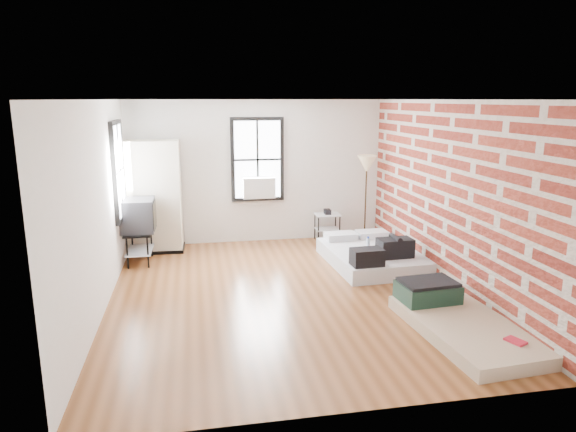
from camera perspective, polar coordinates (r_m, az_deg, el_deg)
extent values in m
plane|color=brown|center=(7.65, -0.43, -8.66)|extent=(6.00, 6.00, 0.00)
cube|color=silver|center=(10.18, -3.42, 4.91)|extent=(5.00, 0.01, 2.80)
cube|color=silver|center=(4.42, 6.41, -5.75)|extent=(5.00, 0.01, 2.80)
cube|color=silver|center=(7.25, -20.29, 0.88)|extent=(0.01, 6.00, 2.80)
cube|color=maroon|center=(8.07, 17.33, 2.24)|extent=(0.02, 6.00, 2.80)
cube|color=white|center=(7.12, -0.47, 12.82)|extent=(5.00, 6.00, 0.01)
cube|color=white|center=(10.10, -3.41, 6.27)|extent=(0.90, 0.02, 1.50)
cube|color=black|center=(10.07, -6.18, 6.20)|extent=(0.07, 0.08, 1.64)
cube|color=black|center=(10.19, -0.70, 6.35)|extent=(0.07, 0.08, 1.64)
cube|color=black|center=(10.06, -3.48, 10.73)|extent=(0.90, 0.08, 0.07)
cube|color=black|center=(10.24, -3.36, 1.92)|extent=(0.90, 0.08, 0.07)
cube|color=black|center=(10.09, -3.40, 6.27)|extent=(0.04, 0.02, 1.50)
cube|color=black|center=(10.09, -3.40, 6.27)|extent=(0.90, 0.02, 0.04)
cube|color=silver|center=(10.06, -3.28, 3.19)|extent=(0.62, 0.30, 0.40)
cube|color=white|center=(8.96, -18.24, 4.81)|extent=(0.02, 0.90, 1.50)
cube|color=black|center=(8.49, -18.79, 4.35)|extent=(0.08, 0.07, 1.64)
cube|color=black|center=(9.44, -17.98, 5.21)|extent=(0.08, 0.07, 1.64)
cube|color=black|center=(8.90, -18.72, 9.81)|extent=(0.08, 0.90, 0.07)
cube|color=black|center=(9.10, -18.02, -0.09)|extent=(0.08, 0.90, 0.07)
cube|color=black|center=(8.96, -18.17, 4.81)|extent=(0.02, 0.04, 1.50)
cube|color=black|center=(8.96, -18.17, 4.81)|extent=(0.02, 0.90, 0.04)
cube|color=silver|center=(9.06, 9.30, -4.50)|extent=(1.54, 2.02, 0.26)
cube|color=silver|center=(9.59, 5.88, -2.24)|extent=(0.58, 0.39, 0.12)
cube|color=silver|center=(9.81, 9.29, -2.00)|extent=(0.58, 0.39, 0.12)
cube|color=black|center=(8.66, 11.80, -3.48)|extent=(0.58, 0.36, 0.31)
cylinder|color=black|center=(8.61, 11.86, -2.36)|extent=(0.10, 0.36, 0.08)
cube|color=black|center=(8.15, 8.77, -4.53)|extent=(0.51, 0.33, 0.27)
cylinder|color=silver|center=(8.91, 8.87, -3.17)|extent=(0.07, 0.07, 0.23)
cylinder|color=#1837AB|center=(8.87, 8.90, -2.37)|extent=(0.04, 0.04, 0.03)
cube|color=tan|center=(6.75, 19.23, -11.72)|extent=(1.24, 2.13, 0.16)
cube|color=#152F25|center=(7.20, 15.25, -8.13)|extent=(0.80, 0.60, 0.24)
cube|color=black|center=(7.15, 15.32, -7.08)|extent=(0.75, 0.55, 0.04)
cube|color=#B51C30|center=(6.40, 23.96, -12.57)|extent=(0.21, 0.25, 0.03)
cube|color=black|center=(10.08, -14.44, -3.55)|extent=(1.08, 0.65, 0.06)
cube|color=beige|center=(9.84, -14.78, 2.26)|extent=(1.03, 0.60, 2.02)
cylinder|color=black|center=(10.18, 3.40, -1.58)|extent=(0.02, 0.02, 0.54)
cylinder|color=black|center=(10.28, 5.77, -1.47)|extent=(0.02, 0.02, 0.54)
cylinder|color=black|center=(10.50, 3.00, -1.12)|extent=(0.02, 0.02, 0.54)
cylinder|color=black|center=(10.59, 5.30, -1.03)|extent=(0.02, 0.02, 0.54)
cube|color=silver|center=(10.32, 4.39, 0.16)|extent=(0.50, 0.41, 0.02)
cube|color=silver|center=(10.39, 4.37, -1.43)|extent=(0.48, 0.39, 0.02)
cube|color=black|center=(10.31, 4.40, 0.49)|extent=(0.12, 0.18, 0.10)
cylinder|color=black|center=(10.51, 8.47, -2.68)|extent=(0.25, 0.25, 0.03)
cylinder|color=black|center=(10.33, 8.61, 1.37)|extent=(0.03, 0.03, 1.49)
cone|color=tan|center=(10.21, 8.76, 5.74)|extent=(0.37, 0.37, 0.33)
cylinder|color=black|center=(9.06, -17.42, -3.94)|extent=(0.03, 0.03, 0.56)
cylinder|color=black|center=(9.02, -15.31, -3.88)|extent=(0.03, 0.03, 0.56)
cylinder|color=black|center=(9.70, -16.91, -2.81)|extent=(0.03, 0.03, 0.56)
cylinder|color=black|center=(9.66, -14.94, -2.75)|extent=(0.03, 0.03, 0.56)
cube|color=black|center=(9.28, -16.25, -1.67)|extent=(0.46, 0.81, 0.03)
cube|color=silver|center=(9.37, -16.12, -3.65)|extent=(0.44, 0.79, 0.02)
cube|color=black|center=(9.22, -16.36, 0.10)|extent=(0.57, 0.66, 0.56)
cube|color=black|center=(9.19, -14.63, 0.16)|extent=(0.03, 0.54, 0.45)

